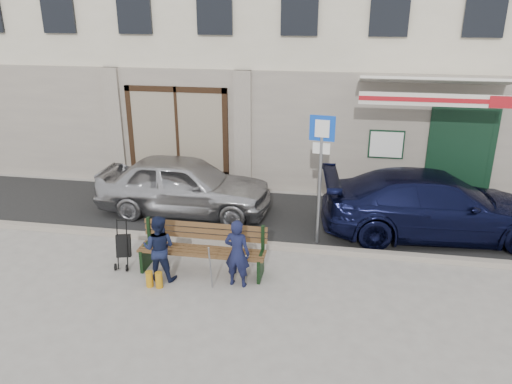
% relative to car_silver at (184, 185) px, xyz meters
% --- Properties ---
extents(ground, '(80.00, 80.00, 0.00)m').
position_rel_car_silver_xyz_m(ground, '(2.47, -3.04, -0.71)').
color(ground, '#9E9991').
rests_on(ground, ground).
extents(asphalt_lane, '(60.00, 3.20, 0.01)m').
position_rel_car_silver_xyz_m(asphalt_lane, '(2.47, 0.06, -0.70)').
color(asphalt_lane, '#282828').
rests_on(asphalt_lane, ground).
extents(curb, '(60.00, 0.18, 0.12)m').
position_rel_car_silver_xyz_m(curb, '(2.47, -1.54, -0.65)').
color(curb, '#9E9384').
rests_on(curb, ground).
extents(car_silver, '(4.18, 1.71, 1.42)m').
position_rel_car_silver_xyz_m(car_silver, '(0.00, 0.00, 0.00)').
color(car_silver, '#A9A9AD').
rests_on(car_silver, ground).
extents(car_navy, '(5.04, 2.48, 1.41)m').
position_rel_car_silver_xyz_m(car_navy, '(5.73, -0.27, -0.00)').
color(car_navy, black).
rests_on(car_navy, ground).
extents(parking_sign, '(0.51, 0.11, 2.75)m').
position_rel_car_silver_xyz_m(parking_sign, '(3.27, -1.10, 1.14)').
color(parking_sign, gray).
rests_on(parking_sign, ground).
extents(bench, '(2.40, 1.17, 0.98)m').
position_rel_car_silver_xyz_m(bench, '(1.15, -2.73, -0.25)').
color(bench, brown).
rests_on(bench, ground).
extents(man, '(0.50, 0.36, 1.28)m').
position_rel_car_silver_xyz_m(man, '(1.95, -3.07, -0.07)').
color(man, '#141837').
rests_on(man, ground).
extents(woman, '(0.61, 0.48, 1.25)m').
position_rel_car_silver_xyz_m(woman, '(0.50, -3.09, -0.08)').
color(woman, '#131A36').
rests_on(woman, ground).
extents(stroller, '(0.32, 0.42, 0.94)m').
position_rel_car_silver_xyz_m(stroller, '(-0.35, -2.78, -0.29)').
color(stroller, black).
rests_on(stroller, ground).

